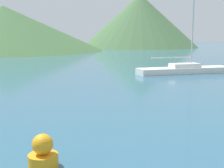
% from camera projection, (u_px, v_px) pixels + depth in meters
% --- Properties ---
extents(sailboat_outer, '(8.69, 2.39, 7.72)m').
position_uv_depth(sailboat_outer, '(185.00, 69.00, 27.46)').
color(sailboat_outer, white).
rests_on(sailboat_outer, ground_plane).
extents(buoy_marker, '(0.78, 0.78, 0.89)m').
position_uv_depth(buoy_marker, '(43.00, 154.00, 8.03)').
color(buoy_marker, orange).
rests_on(buoy_marker, ground_plane).
extents(hill_central, '(40.70, 40.70, 9.13)m').
position_uv_depth(hill_central, '(4.00, 28.00, 63.94)').
color(hill_central, '#3D6038').
rests_on(hill_central, ground_plane).
extents(hill_east, '(30.39, 30.39, 13.68)m').
position_uv_depth(hill_east, '(140.00, 21.00, 81.45)').
color(hill_east, '#476B42').
rests_on(hill_east, ground_plane).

